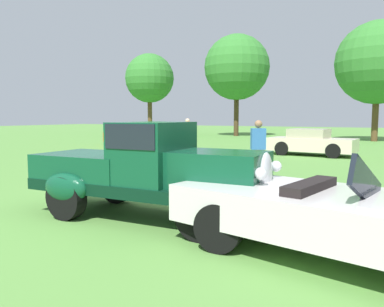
# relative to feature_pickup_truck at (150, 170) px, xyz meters

# --- Properties ---
(ground_plane) EXTENTS (120.00, 120.00, 0.00)m
(ground_plane) POSITION_rel_feature_pickup_truck_xyz_m (-0.48, 0.48, -0.87)
(ground_plane) COLOR #568C3D
(feature_pickup_truck) EXTENTS (4.45, 1.92, 1.70)m
(feature_pickup_truck) POSITION_rel_feature_pickup_truck_xyz_m (0.00, 0.00, 0.00)
(feature_pickup_truck) COLOR black
(feature_pickup_truck) RESTS_ON ground_plane
(neighbor_convertible) EXTENTS (4.68, 2.55, 1.40)m
(neighbor_convertible) POSITION_rel_feature_pickup_truck_xyz_m (3.35, -0.50, -0.29)
(neighbor_convertible) COLOR silver
(neighbor_convertible) RESTS_ON ground_plane
(show_car_orange) EXTENTS (4.36, 2.19, 1.22)m
(show_car_orange) POSITION_rel_feature_pickup_truck_xyz_m (-10.19, 13.30, -0.27)
(show_car_orange) COLOR orange
(show_car_orange) RESTS_ON ground_plane
(show_car_cream) EXTENTS (3.95, 2.04, 1.22)m
(show_car_cream) POSITION_rel_feature_pickup_truck_xyz_m (0.38, 12.48, -0.27)
(show_car_cream) COLOR beige
(show_car_cream) RESTS_ON ground_plane
(spectator_between_cars) EXTENTS (0.47, 0.41, 1.69)m
(spectator_between_cars) POSITION_rel_feature_pickup_truck_xyz_m (0.35, 4.91, 0.05)
(spectator_between_cars) COLOR #9E998E
(spectator_between_cars) RESTS_ON ground_plane
(spectator_far_side) EXTENTS (0.47, 0.41, 1.69)m
(spectator_far_side) POSITION_rel_feature_pickup_truck_xyz_m (-5.43, 11.23, 0.05)
(spectator_far_side) COLOR #9E998E
(spectator_far_side) RESTS_ON ground_plane
(treeline_far_left) EXTENTS (4.82, 4.82, 7.96)m
(treeline_far_left) POSITION_rel_feature_pickup_truck_xyz_m (-17.94, 26.08, 4.66)
(treeline_far_left) COLOR brown
(treeline_far_left) RESTS_ON ground_plane
(treeline_mid_left) EXTENTS (5.87, 5.87, 9.12)m
(treeline_mid_left) POSITION_rel_feature_pickup_truck_xyz_m (-9.06, 27.00, 5.30)
(treeline_mid_left) COLOR #47331E
(treeline_mid_left) RESTS_ON ground_plane
(treeline_center) EXTENTS (5.85, 5.85, 8.49)m
(treeline_center) POSITION_rel_feature_pickup_truck_xyz_m (2.48, 24.72, 4.69)
(treeline_center) COLOR brown
(treeline_center) RESTS_ON ground_plane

